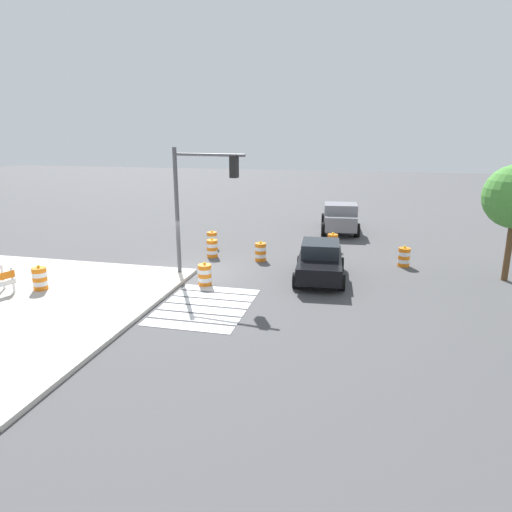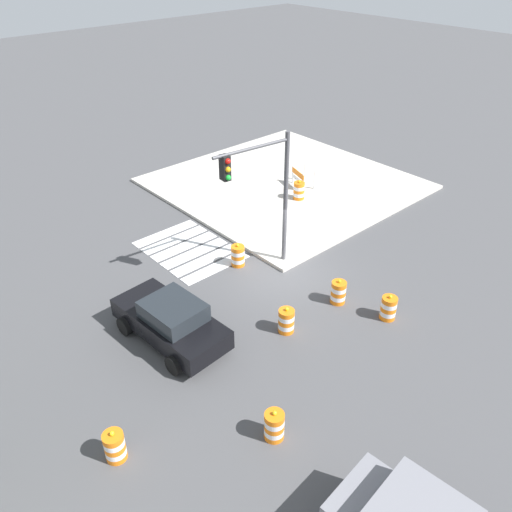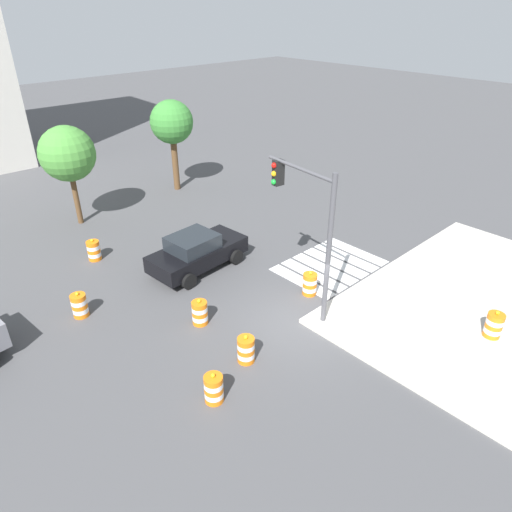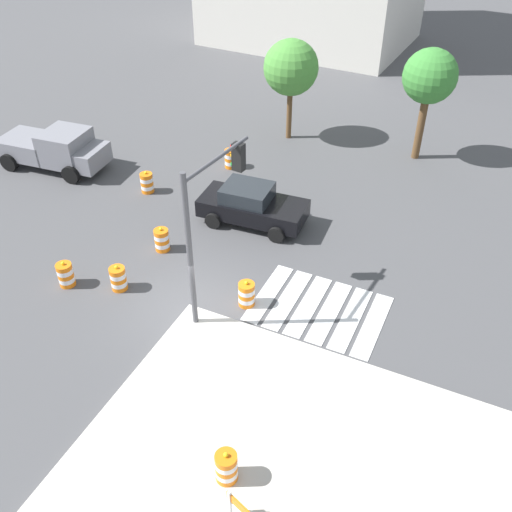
% 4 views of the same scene
% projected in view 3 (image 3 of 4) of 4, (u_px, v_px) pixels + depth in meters
% --- Properties ---
extents(ground_plane, '(120.00, 120.00, 0.00)m').
position_uv_depth(ground_plane, '(299.00, 323.00, 16.74)').
color(ground_plane, '#474749').
extents(crosswalk_stripes, '(4.35, 3.20, 0.02)m').
position_uv_depth(crosswalk_stripes, '(330.00, 265.00, 20.27)').
color(crosswalk_stripes, silver).
rests_on(crosswalk_stripes, ground).
extents(sports_car, '(4.42, 2.37, 1.63)m').
position_uv_depth(sports_car, '(197.00, 252.00, 19.70)').
color(sports_car, black).
rests_on(sports_car, ground).
extents(traffic_barrel_near_corner, '(0.56, 0.56, 1.02)m').
position_uv_depth(traffic_barrel_near_corner, '(80.00, 305.00, 16.89)').
color(traffic_barrel_near_corner, orange).
rests_on(traffic_barrel_near_corner, ground).
extents(traffic_barrel_crosswalk_end, '(0.56, 0.56, 1.02)m').
position_uv_depth(traffic_barrel_crosswalk_end, '(94.00, 250.00, 20.54)').
color(traffic_barrel_crosswalk_end, orange).
rests_on(traffic_barrel_crosswalk_end, ground).
extents(traffic_barrel_median_near, '(0.56, 0.56, 1.02)m').
position_uv_depth(traffic_barrel_median_near, '(310.00, 284.00, 18.15)').
color(traffic_barrel_median_near, orange).
rests_on(traffic_barrel_median_near, ground).
extents(traffic_barrel_median_far, '(0.56, 0.56, 1.02)m').
position_uv_depth(traffic_barrel_median_far, '(246.00, 350.00, 14.78)').
color(traffic_barrel_median_far, orange).
rests_on(traffic_barrel_median_far, ground).
extents(traffic_barrel_far_curb, '(0.56, 0.56, 1.02)m').
position_uv_depth(traffic_barrel_far_curb, '(214.00, 389.00, 13.31)').
color(traffic_barrel_far_curb, orange).
rests_on(traffic_barrel_far_curb, ground).
extents(traffic_barrel_lane_center, '(0.56, 0.56, 1.02)m').
position_uv_depth(traffic_barrel_lane_center, '(200.00, 313.00, 16.50)').
color(traffic_barrel_lane_center, orange).
rests_on(traffic_barrel_lane_center, ground).
extents(traffic_barrel_on_sidewalk, '(0.56, 0.56, 1.02)m').
position_uv_depth(traffic_barrel_on_sidewalk, '(494.00, 325.00, 15.64)').
color(traffic_barrel_on_sidewalk, orange).
rests_on(traffic_barrel_on_sidewalk, sidewalk_corner).
extents(traffic_light_pole, '(0.60, 3.28, 5.50)m').
position_uv_depth(traffic_light_pole, '(307.00, 213.00, 15.59)').
color(traffic_light_pole, '#4C4C51').
rests_on(traffic_light_pole, sidewalk_corner).
extents(street_tree_streetside_near, '(2.46, 2.46, 5.27)m').
position_uv_depth(street_tree_streetside_near, '(172.00, 123.00, 26.43)').
color(street_tree_streetside_near, brown).
rests_on(street_tree_streetside_near, ground).
extents(street_tree_streetside_mid, '(2.68, 2.68, 5.00)m').
position_uv_depth(street_tree_streetside_mid, '(67.00, 154.00, 22.35)').
color(street_tree_streetside_mid, brown).
rests_on(street_tree_streetside_mid, ground).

